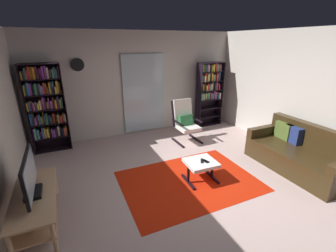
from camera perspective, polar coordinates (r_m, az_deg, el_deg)
name	(u,v)px	position (r m, az deg, el deg)	size (l,w,h in m)	color
ground_plane	(193,188)	(4.08, 6.29, -14.90)	(7.02, 7.02, 0.00)	#C0A39C
wall_back	(138,84)	(6.09, -7.34, 10.24)	(5.60, 0.06, 2.60)	beige
wall_right	(315,98)	(5.39, 32.64, 5.93)	(0.06, 6.00, 2.60)	beige
glass_door_panel	(144,94)	(6.11, -6.01, 7.94)	(1.10, 0.01, 2.00)	silver
area_rug	(189,181)	(4.23, 5.24, -13.39)	(2.33, 1.69, 0.01)	red
tv_stand	(36,203)	(3.69, -29.88, -16.27)	(0.52, 1.34, 0.46)	tan
television	(30,177)	(3.48, -31.03, -10.78)	(0.20, 0.90, 0.55)	black
bookshelf_near_tv	(46,105)	(5.63, -28.02, 4.66)	(0.77, 0.30, 1.93)	black
bookshelf_near_sofa	(209,88)	(6.74, 10.13, 9.22)	(0.74, 0.30, 1.81)	black
leather_sofa	(299,154)	(5.12, 29.67, -6.02)	(0.88, 1.82, 0.85)	#342612
lounge_armchair	(185,120)	(5.64, 4.30, 1.53)	(0.58, 0.66, 1.02)	black
ottoman	(201,165)	(4.12, 8.13, -9.46)	(0.54, 0.50, 0.38)	white
tv_remote	(202,161)	(4.08, 8.39, -8.53)	(0.04, 0.14, 0.02)	black
cell_phone	(205,161)	(4.09, 9.27, -8.57)	(0.07, 0.14, 0.01)	black
wall_clock	(77,65)	(5.70, -21.51, 13.96)	(0.29, 0.03, 0.29)	silver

